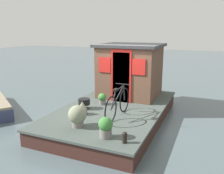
# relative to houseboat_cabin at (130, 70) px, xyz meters

# --- Properties ---
(ground_plane) EXTENTS (60.00, 60.00, 0.00)m
(ground_plane) POSITION_rel_houseboat_cabin_xyz_m (-1.54, 0.00, -1.44)
(ground_plane) COLOR #4C5B60
(houseboat_deck) EXTENTS (5.31, 3.04, 0.47)m
(houseboat_deck) POSITION_rel_houseboat_cabin_xyz_m (-1.54, 0.00, -1.20)
(houseboat_deck) COLOR #424C47
(houseboat_deck) RESTS_ON ground_plane
(houseboat_cabin) EXTENTS (2.10, 2.23, 1.93)m
(houseboat_cabin) POSITION_rel_houseboat_cabin_xyz_m (0.00, 0.00, 0.00)
(houseboat_cabin) COLOR brown
(houseboat_cabin) RESTS_ON houseboat_deck
(bicycle) EXTENTS (1.73, 0.50, 0.88)m
(bicycle) POSITION_rel_houseboat_cabin_xyz_m (-2.35, -0.45, -0.57)
(bicycle) COLOR black
(bicycle) RESTS_ON houseboat_deck
(potted_plant_mint) EXTENTS (0.34, 0.34, 0.50)m
(potted_plant_mint) POSITION_rel_houseboat_cabin_xyz_m (-3.70, -0.68, -0.71)
(potted_plant_mint) COLOR slate
(potted_plant_mint) RESTS_ON houseboat_deck
(potted_plant_ivy) EXTENTS (0.27, 0.27, 0.40)m
(potted_plant_ivy) POSITION_rel_houseboat_cabin_xyz_m (-2.57, 0.59, -0.78)
(potted_plant_ivy) COLOR slate
(potted_plant_ivy) RESTS_ON houseboat_deck
(potted_plant_rosemary) EXTENTS (0.47, 0.47, 0.57)m
(potted_plant_rosemary) POSITION_rel_houseboat_cabin_xyz_m (-3.41, 0.24, -0.67)
(potted_plant_rosemary) COLOR slate
(potted_plant_rosemary) RESTS_ON houseboat_deck
(potted_plant_sage) EXTENTS (0.27, 0.27, 0.38)m
(potted_plant_sage) POSITION_rel_houseboat_cabin_xyz_m (-1.47, 0.47, -0.78)
(potted_plant_sage) COLOR slate
(potted_plant_sage) RESTS_ON houseboat_deck
(charcoal_grill) EXTENTS (0.37, 0.37, 0.32)m
(charcoal_grill) POSITION_rel_houseboat_cabin_xyz_m (-2.09, 0.80, -0.76)
(charcoal_grill) COLOR black
(charcoal_grill) RESTS_ON houseboat_deck
(mooring_bollard) EXTENTS (0.12, 0.12, 0.26)m
(mooring_bollard) POSITION_rel_houseboat_cabin_xyz_m (-3.78, -1.17, -0.83)
(mooring_bollard) COLOR black
(mooring_bollard) RESTS_ON houseboat_deck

